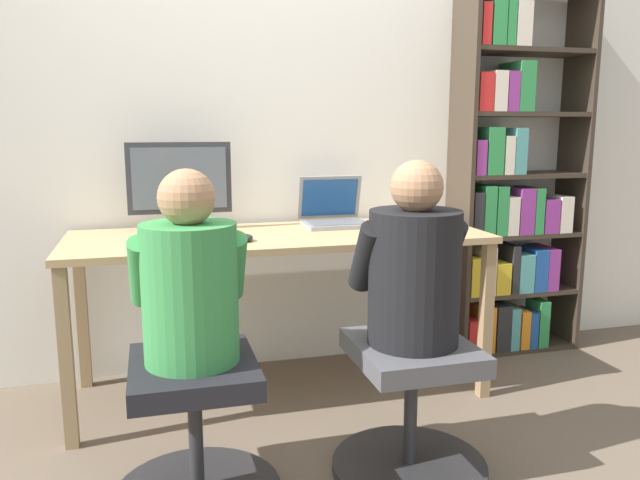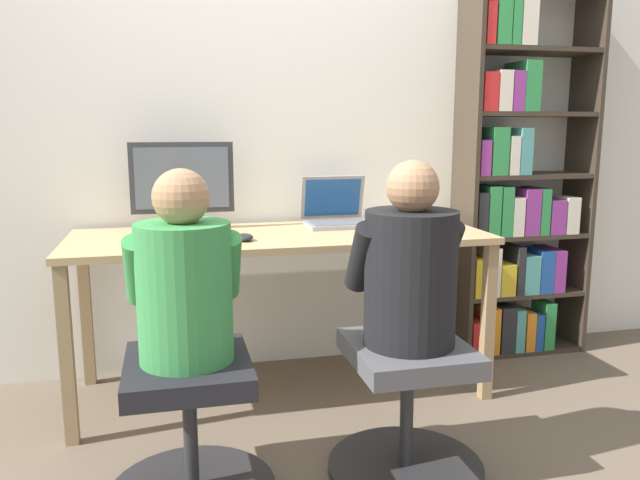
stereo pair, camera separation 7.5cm
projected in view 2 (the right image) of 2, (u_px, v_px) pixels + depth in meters
ground_plane at (296, 423)px, 2.64m from camera, size 14.00×14.00×0.00m
wall_back at (265, 114)px, 3.13m from camera, size 10.00×0.05×2.60m
desk at (280, 250)px, 2.85m from camera, size 1.87×0.69×0.76m
desktop_monitor at (183, 186)px, 2.90m from camera, size 0.47×0.20×0.41m
laptop at (337, 215)px, 3.06m from camera, size 0.32×0.29×0.24m
keyboard at (179, 240)px, 2.60m from camera, size 0.41×0.15×0.03m
computer_mouse_by_keyboard at (245, 237)px, 2.65m from camera, size 0.07×0.10×0.03m
office_chair_left at (190, 429)px, 2.07m from camera, size 0.56×0.56×0.49m
office_chair_right at (407, 408)px, 2.22m from camera, size 0.56×0.56×0.49m
person_at_monitor at (184, 280)px, 1.98m from camera, size 0.37×0.32×0.62m
person_at_laptop at (410, 268)px, 2.13m from camera, size 0.39×0.33×0.64m
bookshelf at (515, 196)px, 3.33m from camera, size 0.72×0.27×1.96m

